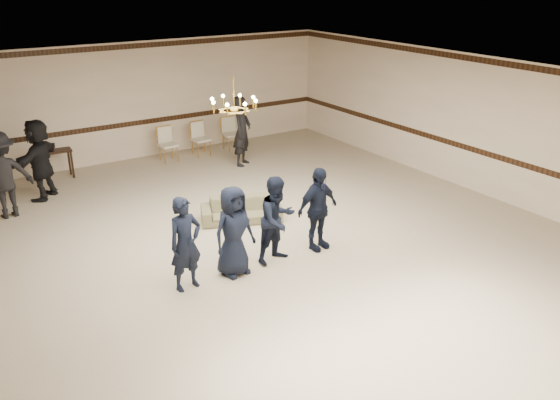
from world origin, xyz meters
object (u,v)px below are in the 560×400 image
at_px(boy_d, 318,209).
at_px(adult_mid, 40,159).
at_px(chandelier, 234,93).
at_px(adult_right, 242,131).
at_px(adult_left, 3,175).
at_px(banquet_chair_right, 232,134).
at_px(banquet_chair_mid, 201,139).
at_px(banquet_chair_left, 168,145).
at_px(settee, 241,210).
at_px(boy_b, 234,231).
at_px(boy_c, 277,220).
at_px(console_table, 55,165).
at_px(boy_a, 185,244).

relative_size(boy_d, adult_mid, 0.86).
xyz_separation_m(chandelier, adult_mid, (-2.80, 4.23, -1.93)).
height_order(boy_d, adult_mid, adult_mid).
relative_size(adult_mid, adult_right, 1.00).
bearing_deg(boy_d, chandelier, 118.56).
relative_size(chandelier, adult_left, 0.50).
relative_size(chandelier, banquet_chair_right, 0.99).
height_order(chandelier, banquet_chair_mid, chandelier).
relative_size(banquet_chair_left, banquet_chair_right, 1.00).
distance_m(settee, adult_left, 5.11).
height_order(boy_b, adult_left, adult_left).
height_order(boy_b, settee, boy_b).
bearing_deg(adult_left, adult_right, 176.32).
height_order(boy_c, banquet_chair_left, boy_c).
height_order(adult_right, console_table, adult_right).
height_order(chandelier, console_table, chandelier).
relative_size(boy_d, banquet_chair_right, 1.72).
relative_size(boy_d, adult_left, 0.86).
bearing_deg(banquet_chair_mid, console_table, 171.49).
xyz_separation_m(banquet_chair_left, banquet_chair_mid, (1.00, 0.00, 0.00)).
xyz_separation_m(chandelier, adult_right, (2.30, 3.83, -1.93)).
relative_size(boy_b, boy_c, 1.00).
distance_m(boy_a, banquet_chair_right, 7.96).
distance_m(chandelier, settee, 2.72).
height_order(boy_d, adult_right, adult_right).
bearing_deg(banquet_chair_mid, banquet_chair_left, 174.35).
height_order(boy_c, adult_left, adult_left).
distance_m(boy_a, banquet_chair_left, 7.04).
distance_m(boy_d, console_table, 7.54).
distance_m(boy_a, boy_b, 0.90).
xyz_separation_m(banquet_chair_right, console_table, (-5.00, 0.20, -0.10)).
bearing_deg(boy_d, console_table, 108.47).
height_order(boy_d, console_table, boy_d).
height_order(chandelier, settee, chandelier).
relative_size(adult_left, banquet_chair_right, 1.99).
height_order(boy_a, boy_d, same).
xyz_separation_m(boy_d, banquet_chair_right, (1.76, 6.59, -0.34)).
bearing_deg(boy_d, boy_c, 172.93).
relative_size(banquet_chair_mid, console_table, 1.06).
distance_m(settee, adult_right, 3.84).
distance_m(boy_a, adult_left, 5.28).
relative_size(boy_c, boy_d, 1.00).
distance_m(banquet_chair_right, console_table, 5.00).
height_order(adult_left, banquet_chair_mid, adult_left).
bearing_deg(banquet_chair_mid, adult_right, -73.45).
bearing_deg(banquet_chair_mid, settee, -111.54).
bearing_deg(boy_c, console_table, 98.43).
height_order(boy_b, adult_mid, adult_mid).
bearing_deg(adult_right, banquet_chair_mid, 72.83).
height_order(boy_a, boy_c, same).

